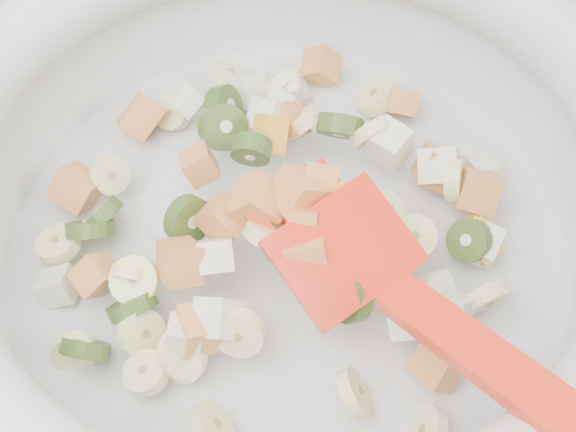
# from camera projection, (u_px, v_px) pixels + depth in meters

# --- Properties ---
(mixing_bowl) EXTENTS (0.44, 0.41, 0.15)m
(mixing_bowl) POSITION_uv_depth(u_px,v_px,m) (288.00, 202.00, 0.47)
(mixing_bowl) COLOR silver
(mixing_bowl) RESTS_ON counter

